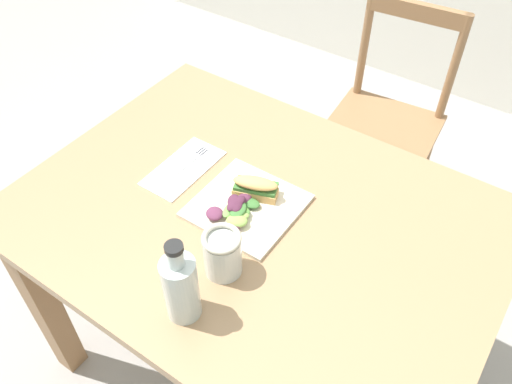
{
  "coord_description": "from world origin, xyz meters",
  "views": [
    {
      "loc": [
        0.58,
        -0.62,
        1.7
      ],
      "look_at": [
        0.06,
        0.14,
        0.76
      ],
      "focal_mm": 36.9,
      "sensor_mm": 36.0,
      "label": 1
    }
  ],
  "objects": [
    {
      "name": "plate_lunch",
      "position": [
        0.06,
        0.1,
        0.74
      ],
      "size": [
        0.25,
        0.25,
        0.01
      ],
      "primitive_type": "cube",
      "color": "beige",
      "rests_on": "dining_table"
    },
    {
      "name": "chair_wooden_far",
      "position": [
        0.08,
        0.98,
        0.45
      ],
      "size": [
        0.44,
        0.44,
        0.87
      ],
      "color": "#8E6642",
      "rests_on": "ground"
    },
    {
      "name": "napkin_folded",
      "position": [
        -0.17,
        0.12,
        0.74
      ],
      "size": [
        0.12,
        0.23,
        0.0
      ],
      "primitive_type": "cube",
      "rotation": [
        0.0,
        0.0,
        0.0
      ],
      "color": "white",
      "rests_on": "dining_table"
    },
    {
      "name": "salad_mixed_greens",
      "position": [
        0.05,
        0.06,
        0.77
      ],
      "size": [
        0.12,
        0.14,
        0.03
      ],
      "color": "#3D7033",
      "rests_on": "plate_lunch"
    },
    {
      "name": "sandwich_half_front",
      "position": [
        0.06,
        0.14,
        0.78
      ],
      "size": [
        0.12,
        0.09,
        0.06
      ],
      "color": "tan",
      "rests_on": "plate_lunch"
    },
    {
      "name": "ground_plane",
      "position": [
        0.0,
        0.0,
        0.0
      ],
      "size": [
        9.11,
        9.11,
        0.0
      ],
      "primitive_type": "plane",
      "color": "gray"
    },
    {
      "name": "mason_jar_iced_tea",
      "position": [
        0.12,
        -0.09,
        0.79
      ],
      "size": [
        0.09,
        0.09,
        0.11
      ],
      "color": "gold",
      "rests_on": "dining_table"
    },
    {
      "name": "fork_on_napkin",
      "position": [
        -0.16,
        0.13,
        0.75
      ],
      "size": [
        0.03,
        0.19,
        0.0
      ],
      "color": "silver",
      "rests_on": "napkin_folded"
    },
    {
      "name": "dining_table",
      "position": [
        0.09,
        0.09,
        0.61
      ],
      "size": [
        1.17,
        0.86,
        0.74
      ],
      "color": "#997551",
      "rests_on": "ground"
    },
    {
      "name": "bottle_cold_brew",
      "position": [
        0.12,
        -0.22,
        0.82
      ],
      "size": [
        0.07,
        0.07,
        0.22
      ],
      "color": "black",
      "rests_on": "dining_table"
    }
  ]
}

